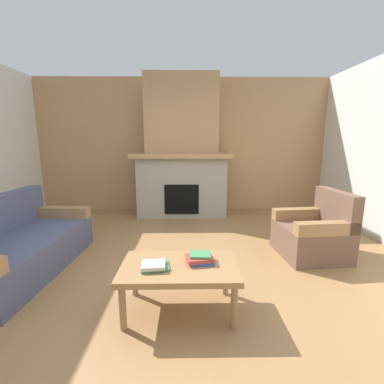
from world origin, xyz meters
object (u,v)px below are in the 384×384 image
object	(u,v)px
fireplace	(182,156)
armchair	(314,234)
coffee_table	(179,271)
couch	(17,248)

from	to	relation	value
fireplace	armchair	bearing A→B (deg)	-49.07
fireplace	coffee_table	xyz separation A→B (m)	(0.04, -3.13, -0.79)
couch	coffee_table	world-z (taller)	couch
armchair	coffee_table	xyz separation A→B (m)	(-1.71, -1.11, 0.08)
fireplace	coffee_table	distance (m)	3.23
couch	coffee_table	distance (m)	1.99
fireplace	couch	distance (m)	3.14
fireplace	coffee_table	size ratio (longest dim) A/B	2.70
armchair	coffee_table	distance (m)	2.04
fireplace	couch	xyz separation A→B (m)	(-1.81, -2.41, -0.88)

